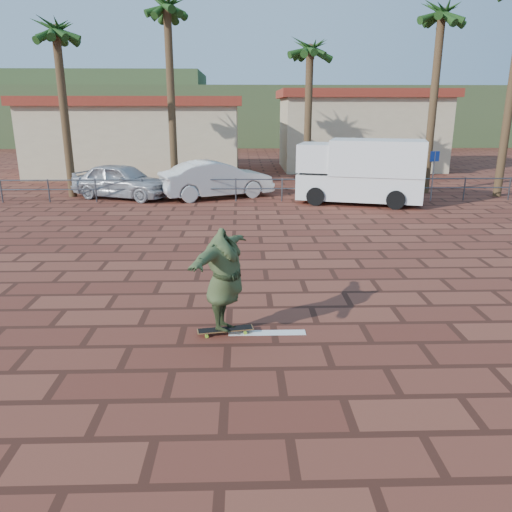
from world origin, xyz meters
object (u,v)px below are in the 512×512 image
Objects in this scene: car_silver at (122,181)px; car_white at (217,179)px; skateboarder at (224,280)px; campervan at (361,170)px; longboard at (225,330)px.

car_silver is 0.91× the size of car_white.
skateboarder is 13.78m from campervan.
car_white is (-0.82, 14.22, -0.21)m from skateboarder.
longboard is at bearing 160.81° from car_white.
car_silver is at bearing 39.11° from skateboarder.
skateboarder is at bearing -96.63° from campervan.
car_silver is (-5.04, 14.22, 0.69)m from longboard.
skateboarder is 0.42× the size of campervan.
car_silver is (-10.37, 1.51, -0.62)m from campervan.
campervan is 10.50m from car_silver.
longboard is 0.21× the size of car_white.
campervan reaches higher than longboard.
car_white is at bearing -68.08° from car_silver.
campervan is (5.33, 12.70, 0.36)m from skateboarder.
skateboarder reaches higher than car_silver.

